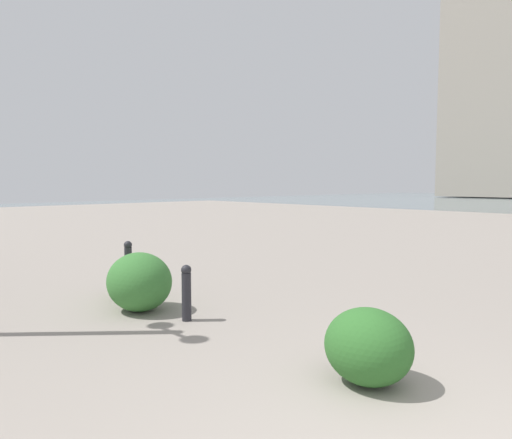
% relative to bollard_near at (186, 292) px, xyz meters
% --- Properties ---
extents(bollard_near, '(0.13, 0.13, 0.72)m').
position_rel_bollard_near_xyz_m(bollard_near, '(0.00, 0.00, 0.00)').
color(bollard_near, '#232328').
rests_on(bollard_near, ground).
extents(bollard_mid, '(0.13, 0.13, 0.81)m').
position_rel_bollard_near_xyz_m(bollard_mid, '(2.00, -0.27, 0.05)').
color(bollard_mid, '#232328').
rests_on(bollard_mid, ground).
extents(shrub_low, '(0.94, 0.85, 0.80)m').
position_rel_bollard_near_xyz_m(shrub_low, '(0.82, 0.20, 0.03)').
color(shrub_low, '#387533').
rests_on(shrub_low, ground).
extents(shrub_round, '(0.78, 0.71, 0.67)m').
position_rel_bollard_near_xyz_m(shrub_round, '(-2.62, -0.07, -0.04)').
color(shrub_round, '#2D6628').
rests_on(shrub_round, ground).
extents(shrub_wide, '(0.69, 0.62, 0.59)m').
position_rel_bollard_near_xyz_m(shrub_wide, '(1.62, -0.09, -0.08)').
color(shrub_wide, '#477F38').
rests_on(shrub_wide, ground).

